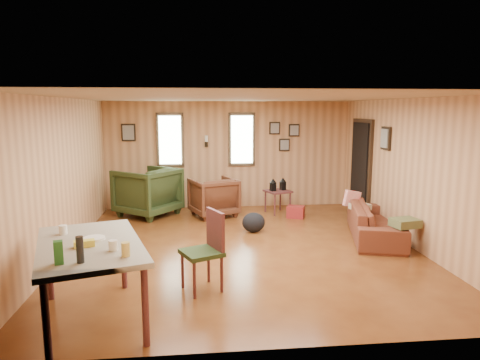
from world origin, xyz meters
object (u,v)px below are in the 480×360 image
Objects in this scene: recliner_green at (147,189)px; end_table at (151,197)px; sofa at (375,216)px; recliner_brown at (213,195)px; dining_table at (90,250)px; side_table at (278,189)px.

recliner_green reaches higher than end_table.
recliner_green is at bearing 78.62° from sofa.
recliner_green is (-1.38, 0.19, 0.11)m from recliner_brown.
sofa is 4.61m from recliner_green.
recliner_brown reaches higher than end_table.
end_table is 0.34× the size of dining_table.
recliner_brown is 1.15× the size of side_table.
recliner_green is at bearing 177.95° from side_table.
sofa is 4.62m from end_table.
dining_table is (-4.20, -2.57, 0.39)m from sofa.
sofa is 2.38m from side_table.
dining_table reaches higher than sofa.
recliner_green is 1.71× the size of end_table.
end_table is 2.73m from side_table.
recliner_green is 0.59× the size of dining_table.
dining_table is (-1.46, -4.42, 0.34)m from recliner_brown.
dining_table is at bearing 37.05° from recliner_green.
recliner_brown is 0.80× the size of recliner_green.
recliner_green is at bearing -110.13° from end_table.
dining_table reaches higher than side_table.
side_table reaches higher than end_table.
dining_table is (-2.84, -4.51, 0.26)m from side_table.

